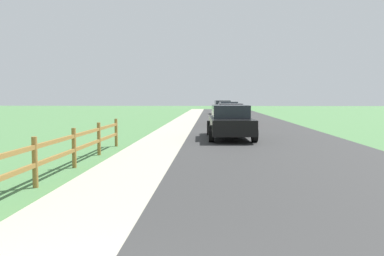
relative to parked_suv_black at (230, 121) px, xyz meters
The scene contains 9 objects.
ground_plane 9.96m from the parked_suv_black, 101.34° to the left, with size 120.00×120.00×0.00m, color #467342.
road_asphalt 11.87m from the parked_suv_black, 82.49° to the left, with size 7.00×66.00×0.01m, color #2F2F2F.
curb_concrete 12.76m from the parked_suv_black, 112.87° to the left, with size 6.00×66.00×0.01m, color #A39D8A.
grass_verge 13.42m from the parked_suv_black, 118.80° to the left, with size 5.00×66.00×0.00m, color #467342.
rail_fence 10.70m from the parked_suv_black, 114.28° to the right, with size 0.11×13.28×1.04m.
parked_suv_black is the anchor object (origin of this frame).
parked_car_red 9.09m from the parked_suv_black, 87.08° to the left, with size 2.03×4.50×1.43m.
parked_car_white 18.50m from the parked_suv_black, 87.58° to the left, with size 2.11×4.27×1.47m.
parked_car_beige 25.72m from the parked_suv_black, 88.96° to the left, with size 2.25×4.89×1.53m.
Camera 1 is at (1.08, -1.88, 1.82)m, focal length 35.54 mm.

